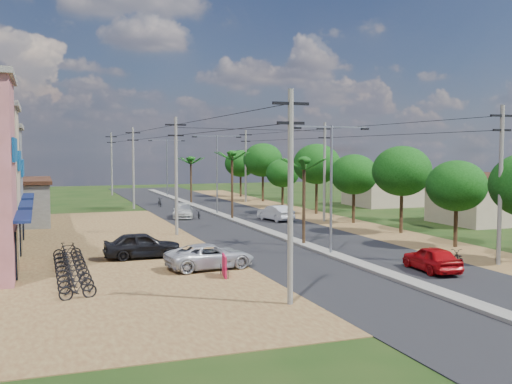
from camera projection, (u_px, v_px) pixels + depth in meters
ground at (331, 256)px, 36.87m from camera, size 160.00×160.00×0.00m
road at (250, 226)px, 50.94m from camera, size 12.00×110.00×0.04m
median at (239, 221)px, 53.75m from camera, size 1.00×90.00×0.18m
dirt_lot_west at (70, 249)px, 39.27m from camera, size 18.00×46.00×0.04m
dirt_shoulder_east at (339, 222)px, 53.83m from camera, size 5.00×90.00×0.03m
house_east_near at (482, 197)px, 52.88m from camera, size 7.60×7.50×4.60m
house_east_far at (382, 185)px, 70.10m from camera, size 7.60×7.50×4.60m
tree_east_b at (457, 186)px, 39.75m from camera, size 4.00×4.00×5.83m
tree_east_c at (402, 171)px, 46.39m from camera, size 4.60×4.60×6.83m
tree_east_d at (354, 175)px, 52.89m from camera, size 4.20×4.20×6.13m
tree_east_e at (317, 164)px, 60.41m from camera, size 4.80×4.80×7.14m
tree_east_f at (283, 173)px, 67.86m from camera, size 3.80×3.80×5.52m
tree_east_g at (263, 160)px, 75.48m from camera, size 5.00×5.00×7.38m
tree_east_h at (241, 164)px, 82.92m from camera, size 4.40×4.40×6.52m
palm_median_near at (304, 164)px, 40.24m from camera, size 2.00×2.00×6.15m
palm_median_mid at (232, 157)px, 55.22m from camera, size 2.00×2.00×6.55m
palm_median_far at (191, 161)px, 70.27m from camera, size 2.00×2.00×5.85m
streetlight_near at (331, 178)px, 36.54m from camera, size 5.10×0.18×8.00m
streetlight_mid at (217, 167)px, 59.98m from camera, size 5.10×0.18×8.00m
streetlight_far at (167, 162)px, 83.43m from camera, size 5.10×0.18×8.00m
utility_pole_w_a at (290, 192)px, 24.78m from camera, size 1.60×0.24×9.00m
utility_pole_w_b at (176, 173)px, 45.41m from camera, size 1.60×0.24×9.00m
utility_pole_w_c at (133, 166)px, 66.05m from camera, size 1.60×0.24×9.00m
utility_pole_w_d at (112, 162)px, 85.74m from camera, size 1.60×0.24×9.00m
utility_pole_e_a at (501, 181)px, 33.46m from camera, size 1.60×0.24×9.00m
utility_pole_e_b at (324, 169)px, 54.10m from camera, size 1.60×0.24×9.00m
utility_pole_e_c at (246, 164)px, 74.73m from camera, size 1.60×0.24×9.00m
car_red_near at (432, 259)px, 31.83m from camera, size 1.97×4.16×1.37m
car_silver_mid at (276, 213)px, 54.83m from camera, size 2.26×4.50×1.42m
car_white_far at (183, 211)px, 57.16m from camera, size 2.92×4.82×1.31m
car_parked_silver at (210, 257)px, 32.62m from camera, size 5.12×2.82×1.36m
car_parked_dark at (142, 246)px, 35.78m from camera, size 4.59×1.87×1.56m
moto_rider_east at (459, 259)px, 33.15m from camera, size 1.22×1.81×0.90m
moto_rider_west_a at (199, 215)px, 56.26m from camera, size 0.88×1.69×0.85m
moto_rider_west_b at (160, 202)px, 68.31m from camera, size 0.51×1.75×1.05m
roadside_sign at (224, 266)px, 30.53m from camera, size 0.34×1.37×1.15m
parked_scooter_row at (72, 267)px, 30.80m from camera, size 1.73×11.20×1.00m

